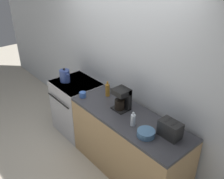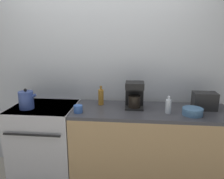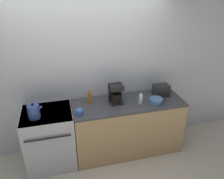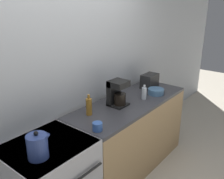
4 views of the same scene
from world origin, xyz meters
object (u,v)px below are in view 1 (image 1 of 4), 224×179
(toaster, at_px, (170,129))
(coffee_maker, at_px, (122,99))
(stove, at_px, (77,106))
(bottle_amber, at_px, (108,90))
(kettle, at_px, (65,76))
(cup_blue, at_px, (83,95))
(bowl, at_px, (146,133))
(bottle_clear, at_px, (133,120))

(toaster, distance_m, coffee_maker, 0.77)
(stove, bearing_deg, bottle_amber, 10.72)
(kettle, bearing_deg, bottle_amber, 15.63)
(kettle, distance_m, cup_blue, 0.61)
(bottle_amber, distance_m, bowl, 1.02)
(stove, height_order, kettle, kettle)
(bottle_amber, height_order, cup_blue, bottle_amber)
(bottle_amber, bearing_deg, toaster, -2.53)
(kettle, distance_m, bottle_amber, 0.83)
(coffee_maker, relative_size, bottle_clear, 1.64)
(bowl, bearing_deg, bottle_clear, 172.53)
(stove, xyz_separation_m, cup_blue, (0.45, -0.17, 0.49))
(bottle_clear, xyz_separation_m, bowl, (0.24, -0.03, -0.04))
(toaster, xyz_separation_m, cup_blue, (-1.35, -0.25, -0.06))
(coffee_maker, distance_m, bottle_amber, 0.40)
(stove, xyz_separation_m, bowl, (1.64, -0.13, 0.48))
(kettle, height_order, bottle_clear, kettle)
(bottle_clear, bearing_deg, bottle_amber, 163.53)
(bottle_clear, height_order, bowl, bottle_clear)
(toaster, height_order, bottle_amber, bottle_amber)
(coffee_maker, relative_size, bottle_amber, 1.32)
(bottle_clear, relative_size, bowl, 0.89)
(kettle, bearing_deg, cup_blue, -6.84)
(toaster, bearing_deg, stove, -177.70)
(stove, bearing_deg, coffee_maker, 2.80)
(stove, bearing_deg, toaster, 2.30)
(stove, bearing_deg, bottle_clear, -3.92)
(kettle, height_order, bottle_amber, kettle)
(bottle_amber, bearing_deg, coffee_maker, -10.57)
(toaster, xyz_separation_m, bottle_amber, (-1.15, 0.05, -0.00))
(toaster, bearing_deg, bottle_amber, 177.47)
(stove, height_order, bowl, bowl)
(stove, bearing_deg, kettle, -145.75)
(stove, relative_size, kettle, 3.98)
(bottle_clear, distance_m, bottle_amber, 0.77)
(bottle_amber, distance_m, cup_blue, 0.36)
(bottle_clear, bearing_deg, bowl, -7.47)
(cup_blue, bearing_deg, coffee_maker, 20.81)
(kettle, height_order, bowl, kettle)
(cup_blue, bearing_deg, toaster, 10.27)
(bottle_clear, xyz_separation_m, bottle_amber, (-0.74, 0.22, 0.02))
(toaster, distance_m, bottle_clear, 0.45)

